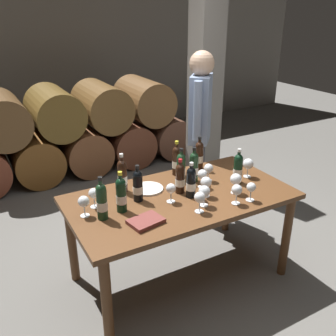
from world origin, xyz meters
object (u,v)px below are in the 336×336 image
at_px(wine_bottle_3, 180,178).
at_px(wine_glass_10, 206,183).
at_px(wine_bottle_6, 138,185).
at_px(wine_bottle_10, 121,195).
at_px(wine_glass_7, 209,169).
at_px(tasting_notebook, 146,221).
at_px(wine_bottle_0, 238,168).
at_px(wine_bottle_4, 122,176).
at_px(wine_glass_0, 237,190).
at_px(wine_glass_1, 84,202).
at_px(serving_plate, 148,189).
at_px(wine_bottle_7, 191,182).
at_px(wine_bottle_9, 102,201).
at_px(wine_glass_5, 200,198).
at_px(wine_glass_8, 171,189).
at_px(wine_bottle_8, 199,155).
at_px(dining_table, 181,206).
at_px(wine_bottle_1, 181,167).
at_px(wine_glass_9, 251,188).
at_px(wine_bottle_5, 177,160).
at_px(wine_glass_4, 202,175).
at_px(wine_glass_6, 94,194).
at_px(sommelier_presenting, 200,122).
at_px(wine_glass_11, 248,164).
at_px(wine_glass_3, 204,192).
at_px(wine_glass_2, 236,180).
at_px(wine_bottle_2, 194,167).

height_order(wine_bottle_3, wine_glass_10, wine_bottle_3).
xyz_separation_m(wine_bottle_6, wine_bottle_10, (-0.17, -0.09, 0.01)).
bearing_deg(wine_glass_7, tasting_notebook, -155.45).
bearing_deg(wine_bottle_0, wine_bottle_4, 160.66).
distance_m(wine_glass_0, wine_glass_1, 1.08).
bearing_deg(wine_glass_10, serving_plate, 136.52).
xyz_separation_m(wine_bottle_7, wine_glass_1, (-0.78, 0.11, -0.01)).
distance_m(wine_bottle_10, tasting_notebook, 0.26).
bearing_deg(wine_bottle_9, wine_bottle_3, 6.75).
relative_size(wine_glass_7, tasting_notebook, 0.69).
bearing_deg(wine_bottle_6, wine_glass_5, -50.36).
distance_m(wine_bottle_6, wine_glass_1, 0.42).
xyz_separation_m(wine_bottle_0, wine_bottle_10, (-1.00, 0.03, 0.00)).
bearing_deg(wine_bottle_7, wine_bottle_9, 177.97).
bearing_deg(wine_glass_8, wine_bottle_8, 38.46).
bearing_deg(wine_bottle_7, wine_glass_8, 179.91).
height_order(dining_table, wine_bottle_1, wine_bottle_1).
relative_size(wine_glass_7, serving_plate, 0.63).
xyz_separation_m(wine_bottle_3, wine_glass_9, (0.39, -0.37, -0.02)).
distance_m(wine_bottle_5, wine_glass_4, 0.32).
bearing_deg(wine_glass_6, sommelier_presenting, 25.02).
xyz_separation_m(wine_glass_0, wine_glass_8, (-0.40, 0.25, -0.00)).
bearing_deg(wine_glass_8, dining_table, 24.47).
distance_m(wine_bottle_8, wine_glass_4, 0.37).
relative_size(wine_glass_11, serving_plate, 0.68).
height_order(wine_glass_3, wine_glass_6, wine_glass_3).
xyz_separation_m(wine_bottle_5, wine_bottle_9, (-0.80, -0.38, 0.00)).
height_order(wine_glass_4, wine_glass_10, wine_glass_10).
bearing_deg(wine_glass_2, wine_bottle_3, 148.87).
height_order(wine_bottle_9, wine_glass_9, wine_bottle_9).
xyz_separation_m(wine_glass_0, wine_glass_10, (-0.13, 0.20, 0.00)).
relative_size(wine_bottle_10, tasting_notebook, 1.37).
height_order(dining_table, wine_bottle_2, wine_bottle_2).
distance_m(wine_bottle_4, wine_glass_10, 0.64).
bearing_deg(sommelier_presenting, wine_bottle_2, -127.15).
bearing_deg(wine_glass_5, wine_glass_10, 45.33).
bearing_deg(serving_plate, wine_bottle_4, 160.06).
height_order(wine_bottle_3, wine_glass_7, wine_bottle_3).
bearing_deg(wine_bottle_3, tasting_notebook, -147.31).
bearing_deg(wine_bottle_7, wine_bottle_4, 141.26).
relative_size(wine_glass_2, wine_glass_10, 1.02).
bearing_deg(wine_glass_0, wine_glass_6, 153.54).
relative_size(wine_glass_10, wine_glass_11, 0.97).
height_order(wine_bottle_5, wine_glass_7, wine_bottle_5).
relative_size(wine_bottle_3, tasting_notebook, 1.25).
bearing_deg(wine_bottle_7, sommelier_presenting, 52.85).
bearing_deg(sommelier_presenting, wine_bottle_1, -134.85).
bearing_deg(wine_glass_10, wine_glass_6, 162.39).
height_order(wine_bottle_9, wine_bottle_10, wine_bottle_9).
relative_size(wine_glass_7, wine_glass_10, 0.95).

